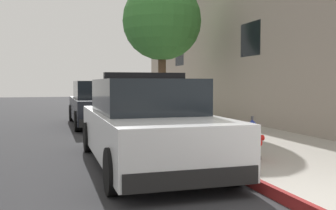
{
  "coord_description": "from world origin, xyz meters",
  "views": [
    {
      "loc": [
        -2.78,
        -3.29,
        1.49
      ],
      "look_at": [
        -0.27,
        4.99,
        1.0
      ],
      "focal_mm": 41.52,
      "sensor_mm": 36.0,
      "label": 1
    }
  ],
  "objects": [
    {
      "name": "curb_painted_edge",
      "position": [
        -0.04,
        10.0,
        0.08
      ],
      "size": [
        0.08,
        60.0,
        0.15
      ],
      "primitive_type": "cube",
      "color": "maroon",
      "rests_on": "ground"
    },
    {
      "name": "parked_car_silver_ahead",
      "position": [
        -1.12,
        10.6,
        0.74
      ],
      "size": [
        1.94,
        4.84,
        1.56
      ],
      "color": "black",
      "rests_on": "ground"
    },
    {
      "name": "ground_plane",
      "position": [
        -4.27,
        10.0,
        -0.1
      ],
      "size": [
        31.61,
        60.0,
        0.2
      ],
      "primitive_type": "cube",
      "color": "#2B2B2D"
    },
    {
      "name": "fire_hydrant",
      "position": [
        0.59,
        2.74,
        0.5
      ],
      "size": [
        0.44,
        0.4,
        0.76
      ],
      "color": "#4C4C51",
      "rests_on": "sidewalk_pavement"
    },
    {
      "name": "street_tree",
      "position": [
        1.04,
        10.03,
        3.67
      ],
      "size": [
        2.79,
        2.79,
        4.93
      ],
      "color": "brown",
      "rests_on": "sidewalk_pavement"
    },
    {
      "name": "sidewalk_pavement",
      "position": [
        1.73,
        10.0,
        0.08
      ],
      "size": [
        3.46,
        60.0,
        0.15
      ],
      "primitive_type": "cube",
      "color": "#ADA89E",
      "rests_on": "ground"
    },
    {
      "name": "storefront_building",
      "position": [
        6.63,
        8.09,
        2.84
      ],
      "size": [
        6.58,
        26.04,
        5.66
      ],
      "color": "gray",
      "rests_on": "ground"
    },
    {
      "name": "police_cruiser",
      "position": [
        -1.13,
        3.53,
        0.74
      ],
      "size": [
        1.94,
        4.84,
        1.68
      ],
      "color": "white",
      "rests_on": "ground"
    }
  ]
}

